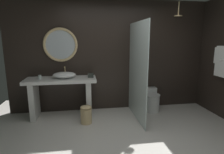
{
  "coord_description": "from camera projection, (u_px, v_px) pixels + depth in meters",
  "views": [
    {
      "loc": [
        -0.69,
        -2.53,
        1.71
      ],
      "look_at": [
        -0.17,
        0.76,
        1.03
      ],
      "focal_mm": 29.82,
      "sensor_mm": 36.0,
      "label": 1
    }
  ],
  "objects": [
    {
      "name": "ground_plane",
      "position": [
        130.0,
        151.0,
        2.9
      ],
      "size": [
        5.76,
        5.76,
        0.0
      ],
      "primitive_type": "plane",
      "color": "silver"
    },
    {
      "name": "back_wall_panel",
      "position": [
        112.0,
        56.0,
        4.47
      ],
      "size": [
        4.8,
        0.1,
        2.6
      ],
      "primitive_type": "cube",
      "color": "black",
      "rests_on": "ground_plane"
    },
    {
      "name": "vanity_counter",
      "position": [
        62.0,
        91.0,
        4.09
      ],
      "size": [
        1.51,
        0.59,
        0.87
      ],
      "color": "silver",
      "rests_on": "ground_plane"
    },
    {
      "name": "vessel_sink",
      "position": [
        64.0,
        75.0,
        4.06
      ],
      "size": [
        0.5,
        0.41,
        0.23
      ],
      "color": "white",
      "rests_on": "vanity_counter"
    },
    {
      "name": "tumbler_cup",
      "position": [
        40.0,
        77.0,
        3.94
      ],
      "size": [
        0.07,
        0.07,
        0.09
      ],
      "primitive_type": "cylinder",
      "color": "silver",
      "rests_on": "vanity_counter"
    },
    {
      "name": "tissue_box",
      "position": [
        91.0,
        75.0,
        4.13
      ],
      "size": [
        0.12,
        0.14,
        0.09
      ],
      "primitive_type": "cube",
      "color": "#282D28",
      "rests_on": "vanity_counter"
    },
    {
      "name": "round_wall_mirror",
      "position": [
        60.0,
        45.0,
        4.15
      ],
      "size": [
        0.76,
        0.06,
        0.76
      ],
      "color": "#D6B77F"
    },
    {
      "name": "shower_glass_panel",
      "position": [
        137.0,
        72.0,
        3.92
      ],
      "size": [
        0.02,
        1.29,
        2.05
      ],
      "primitive_type": "cube",
      "color": "silver",
      "rests_on": "ground_plane"
    },
    {
      "name": "rain_shower_head",
      "position": [
        178.0,
        14.0,
        4.06
      ],
      "size": [
        0.17,
        0.17,
        0.31
      ],
      "color": "#D6B77F"
    },
    {
      "name": "hanging_bathrobe",
      "position": [
        224.0,
        60.0,
        3.86
      ],
      "size": [
        0.2,
        0.54,
        0.71
      ],
      "color": "#D6B77F"
    },
    {
      "name": "toilet",
      "position": [
        151.0,
        100.0,
        4.5
      ],
      "size": [
        0.36,
        0.52,
        0.52
      ],
      "color": "white",
      "rests_on": "ground_plane"
    },
    {
      "name": "waste_bin",
      "position": [
        86.0,
        114.0,
        3.82
      ],
      "size": [
        0.23,
        0.23,
        0.38
      ],
      "color": "#D6B77F",
      "rests_on": "ground_plane"
    }
  ]
}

